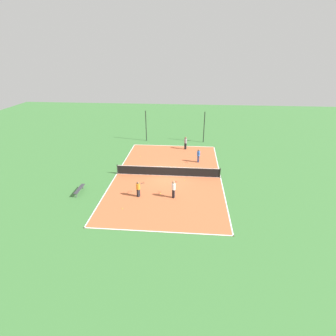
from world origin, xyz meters
The scene contains 14 objects.
ground_plane centered at (0.00, 0.00, 0.00)m, with size 80.00×80.00×0.00m, color #3D7538.
court_surface centered at (0.00, 0.00, 0.01)m, with size 11.24×19.12×0.02m.
tennis_net centered at (0.00, 0.00, 0.56)m, with size 11.04×0.10×1.06m.
bench centered at (-7.98, -4.36, 0.39)m, with size 0.36×1.94×0.45m.
player_center_orange centered at (-2.32, -4.58, 0.88)m, with size 0.83×0.94×1.52m.
player_near_blue centered at (3.28, 3.94, 0.96)m, with size 0.45×0.97×1.63m.
player_far_white centered at (0.88, -4.52, 1.00)m, with size 0.55×0.99×1.70m.
player_baseline_gray centered at (1.66, 8.29, 1.02)m, with size 0.99×0.65×1.73m.
tennis_ball_far_baseline centered at (1.81, -1.02, 0.06)m, with size 0.07×0.07×0.07m, color #CCE033.
tennis_ball_right_alley centered at (-3.31, -6.73, 0.06)m, with size 0.07×0.07×0.07m, color #CCE033.
tennis_ball_left_sideline centered at (-0.37, -3.96, 0.06)m, with size 0.07×0.07×0.07m, color #CCE033.
tennis_ball_midcourt centered at (-3.89, 5.10, 0.06)m, with size 0.07×0.07×0.07m, color #CCE033.
fence_post_back_left centered at (-4.18, 11.53, 2.22)m, with size 0.12×0.12×4.44m.
fence_post_back_right centered at (4.18, 11.53, 2.22)m, with size 0.12×0.12×4.44m.
Camera 1 is at (2.14, -25.09, 12.35)m, focal length 28.00 mm.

